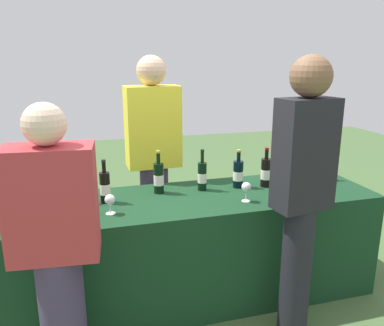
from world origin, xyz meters
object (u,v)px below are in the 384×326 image
Objects in this scene: wine_bottle_4 at (238,174)px; wine_bottle_3 at (202,176)px; wine_bottle_1 at (105,187)px; wine_glass_2 at (110,200)px; wine_bottle_6 at (317,164)px; ice_bucket at (298,174)px; wine_bottle_0 at (72,185)px; server_pouring at (154,156)px; wine_bottle_5 at (266,172)px; wine_bottle_2 at (159,178)px; wine_glass_0 at (43,205)px; wine_glass_3 at (246,188)px; guest_1 at (302,189)px; guest_0 at (56,245)px; wine_glass_1 at (74,204)px.

wine_bottle_3 is at bearing 177.28° from wine_bottle_4.
wine_bottle_4 is at bearing 3.14° from wine_bottle_1.
wine_bottle_4 is 2.27× the size of wine_glass_2.
wine_bottle_6 is (0.69, 0.02, 0.02)m from wine_bottle_4.
wine_bottle_6 is 1.68m from wine_glass_2.
wine_bottle_0 is at bearing 176.03° from ice_bucket.
wine_bottle_5 is at bearing 144.34° from server_pouring.
wine_bottle_6 reaches higher than wine_bottle_0.
wine_bottle_2 is 0.82m from wine_glass_0.
wine_bottle_0 is 1.06× the size of wine_bottle_3.
wine_bottle_3 reaches higher than wine_glass_3.
wine_bottle_1 reaches higher than wine_bottle_4.
wine_glass_3 is 0.55m from ice_bucket.
wine_bottle_5 is 1.59m from wine_glass_0.
ice_bucket is (1.42, 0.17, 0.01)m from wine_glass_2.
guest_0 is at bearing 172.11° from guest_1.
wine_glass_0 is 1.55m from guest_1.
server_pouring is (-1.25, 0.45, 0.05)m from wine_bottle_6.
guest_0 is at bearing -113.86° from wine_bottle_1.
wine_bottle_1 is at bearing 94.01° from wine_glass_2.
wine_bottle_3 is 0.18× the size of server_pouring.
guest_1 is at bearing -16.46° from wine_glass_0.
wine_bottle_6 is (0.97, 0.00, 0.01)m from wine_bottle_3.
wine_bottle_2 reaches higher than wine_bottle_3.
wine_glass_2 is (-0.37, -0.31, -0.03)m from wine_bottle_2.
wine_glass_0 is 1.83m from ice_bucket.
wine_glass_2 is at bearing -164.49° from wine_bottle_4.
wine_bottle_5 reaches higher than wine_glass_2.
wine_bottle_1 is at bearing 48.55° from server_pouring.
server_pouring is (0.04, 0.43, 0.05)m from wine_bottle_2.
wine_bottle_6 is at bearing 7.54° from wine_glass_0.
wine_bottle_2 is 1.55× the size of ice_bucket.
wine_glass_2 is 0.94× the size of wine_glass_3.
wine_glass_1 is 0.67× the size of ice_bucket.
wine_bottle_0 is 1.18m from wine_glass_3.
wine_bottle_0 is 1.41m from wine_bottle_5.
server_pouring is at bearing 41.79° from wine_glass_0.
wine_bottle_4 is 0.19× the size of guest_0.
wine_bottle_0 reaches higher than wine_bottle_3.
server_pouring reaches higher than wine_bottle_5.
guest_0 is at bearing -144.19° from wine_bottle_3.
wine_glass_0 is 0.99× the size of wine_glass_3.
server_pouring is 1.38m from guest_0.
guest_0 reaches higher than wine_bottle_4.
guest_1 is at bearing -28.27° from wine_bottle_0.
server_pouring is at bearing 60.81° from wine_glass_2.
server_pouring is (0.63, 0.76, 0.07)m from wine_glass_1.
server_pouring is at bearing 50.60° from wine_glass_1.
wine_glass_2 is (-0.97, -0.27, -0.02)m from wine_bottle_4.
wine_glass_2 is at bearing -85.99° from wine_bottle_1.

